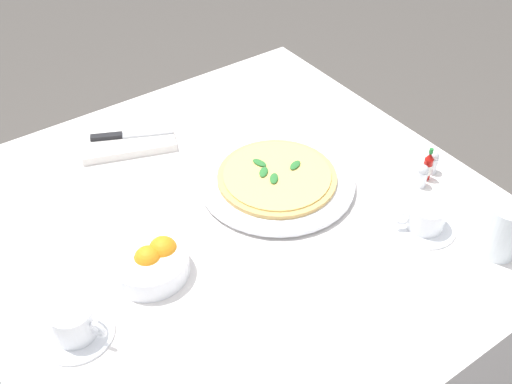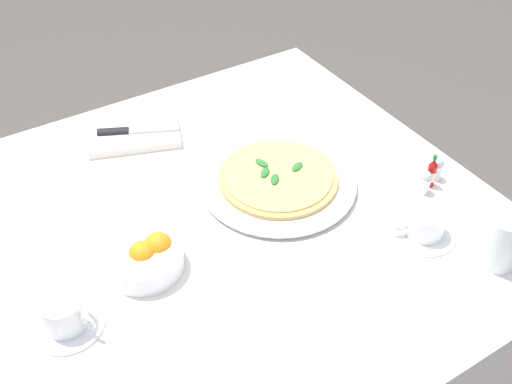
{
  "view_description": "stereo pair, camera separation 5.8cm",
  "coord_description": "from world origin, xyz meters",
  "px_view_note": "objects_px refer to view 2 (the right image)",
  "views": [
    {
      "loc": [
        -0.5,
        -0.79,
        1.61
      ],
      "look_at": [
        0.06,
        0.01,
        0.76
      ],
      "focal_mm": 42.5,
      "sensor_mm": 36.0,
      "label": 1
    },
    {
      "loc": [
        -0.45,
        -0.82,
        1.61
      ],
      "look_at": [
        0.06,
        0.01,
        0.76
      ],
      "focal_mm": 42.5,
      "sensor_mm": 36.0,
      "label": 2
    }
  ],
  "objects_px": {
    "dinner_knife": "(134,130)",
    "coffee_cup_right_edge": "(425,225)",
    "water_glass_back_corner": "(502,243)",
    "pizza_plate": "(278,182)",
    "pizza": "(278,177)",
    "citrus_bowl": "(146,257)",
    "salt_shaker": "(437,169)",
    "pepper_shaker": "(424,183)",
    "coffee_cup_near_right": "(65,315)",
    "napkin_folded": "(134,135)",
    "hot_sauce_bottle": "(431,173)"
  },
  "relations": [
    {
      "from": "citrus_bowl",
      "to": "salt_shaker",
      "type": "relative_size",
      "value": 2.67
    },
    {
      "from": "napkin_folded",
      "to": "citrus_bowl",
      "type": "bearing_deg",
      "value": -90.09
    },
    {
      "from": "coffee_cup_near_right",
      "to": "napkin_folded",
      "type": "distance_m",
      "value": 0.56
    },
    {
      "from": "salt_shaker",
      "to": "coffee_cup_right_edge",
      "type": "bearing_deg",
      "value": -141.63
    },
    {
      "from": "citrus_bowl",
      "to": "hot_sauce_bottle",
      "type": "bearing_deg",
      "value": -9.69
    },
    {
      "from": "hot_sauce_bottle",
      "to": "salt_shaker",
      "type": "relative_size",
      "value": 1.48
    },
    {
      "from": "water_glass_back_corner",
      "to": "napkin_folded",
      "type": "bearing_deg",
      "value": 120.31
    },
    {
      "from": "citrus_bowl",
      "to": "pizza_plate",
      "type": "bearing_deg",
      "value": 10.82
    },
    {
      "from": "pepper_shaker",
      "to": "coffee_cup_near_right",
      "type": "bearing_deg",
      "value": 175.36
    },
    {
      "from": "hot_sauce_bottle",
      "to": "dinner_knife",
      "type": "bearing_deg",
      "value": 133.77
    },
    {
      "from": "napkin_folded",
      "to": "hot_sauce_bottle",
      "type": "distance_m",
      "value": 0.7
    },
    {
      "from": "coffee_cup_near_right",
      "to": "pepper_shaker",
      "type": "xyz_separation_m",
      "value": [
        0.78,
        -0.06,
        -0.01
      ]
    },
    {
      "from": "napkin_folded",
      "to": "pizza",
      "type": "bearing_deg",
      "value": -39.21
    },
    {
      "from": "coffee_cup_near_right",
      "to": "water_glass_back_corner",
      "type": "bearing_deg",
      "value": -21.0
    },
    {
      "from": "napkin_folded",
      "to": "pizza_plate",
      "type": "bearing_deg",
      "value": -39.23
    },
    {
      "from": "salt_shaker",
      "to": "dinner_knife",
      "type": "bearing_deg",
      "value": 135.94
    },
    {
      "from": "coffee_cup_near_right",
      "to": "pizza_plate",
      "type": "bearing_deg",
      "value": 13.07
    },
    {
      "from": "coffee_cup_right_edge",
      "to": "water_glass_back_corner",
      "type": "relative_size",
      "value": 1.13
    },
    {
      "from": "pepper_shaker",
      "to": "dinner_knife",
      "type": "bearing_deg",
      "value": 131.51
    },
    {
      "from": "pizza",
      "to": "dinner_knife",
      "type": "relative_size",
      "value": 1.43
    },
    {
      "from": "salt_shaker",
      "to": "napkin_folded",
      "type": "bearing_deg",
      "value": 136.02
    },
    {
      "from": "pizza",
      "to": "napkin_folded",
      "type": "relative_size",
      "value": 1.05
    },
    {
      "from": "hot_sauce_bottle",
      "to": "salt_shaker",
      "type": "xyz_separation_m",
      "value": [
        0.03,
        0.01,
        -0.01
      ]
    },
    {
      "from": "citrus_bowl",
      "to": "pepper_shaker",
      "type": "distance_m",
      "value": 0.62
    },
    {
      "from": "pizza_plate",
      "to": "coffee_cup_right_edge",
      "type": "distance_m",
      "value": 0.33
    },
    {
      "from": "dinner_knife",
      "to": "salt_shaker",
      "type": "bearing_deg",
      "value": -18.54
    },
    {
      "from": "hot_sauce_bottle",
      "to": "pepper_shaker",
      "type": "distance_m",
      "value": 0.03
    },
    {
      "from": "water_glass_back_corner",
      "to": "hot_sauce_bottle",
      "type": "xyz_separation_m",
      "value": [
        0.05,
        0.24,
        -0.02
      ]
    },
    {
      "from": "citrus_bowl",
      "to": "coffee_cup_right_edge",
      "type": "bearing_deg",
      "value": -22.94
    },
    {
      "from": "water_glass_back_corner",
      "to": "hot_sauce_bottle",
      "type": "bearing_deg",
      "value": 77.39
    },
    {
      "from": "water_glass_back_corner",
      "to": "dinner_knife",
      "type": "xyz_separation_m",
      "value": [
        -0.43,
        0.74,
        -0.03
      ]
    },
    {
      "from": "pizza_plate",
      "to": "coffee_cup_right_edge",
      "type": "height_order",
      "value": "coffee_cup_right_edge"
    },
    {
      "from": "napkin_folded",
      "to": "salt_shaker",
      "type": "relative_size",
      "value": 4.46
    },
    {
      "from": "pizza",
      "to": "dinner_knife",
      "type": "bearing_deg",
      "value": 120.8
    },
    {
      "from": "pizza_plate",
      "to": "coffee_cup_near_right",
      "type": "xyz_separation_m",
      "value": [
        -0.52,
        -0.12,
        0.02
      ]
    },
    {
      "from": "pizza",
      "to": "coffee_cup_right_edge",
      "type": "xyz_separation_m",
      "value": [
        0.17,
        -0.28,
        0.0
      ]
    },
    {
      "from": "coffee_cup_near_right",
      "to": "salt_shaker",
      "type": "distance_m",
      "value": 0.84
    },
    {
      "from": "coffee_cup_near_right",
      "to": "pepper_shaker",
      "type": "height_order",
      "value": "coffee_cup_near_right"
    },
    {
      "from": "pizza_plate",
      "to": "hot_sauce_bottle",
      "type": "relative_size",
      "value": 4.16
    },
    {
      "from": "water_glass_back_corner",
      "to": "salt_shaker",
      "type": "xyz_separation_m",
      "value": [
        0.08,
        0.25,
        -0.03
      ]
    },
    {
      "from": "hot_sauce_bottle",
      "to": "pizza",
      "type": "bearing_deg",
      "value": 148.75
    },
    {
      "from": "water_glass_back_corner",
      "to": "dinner_knife",
      "type": "bearing_deg",
      "value": 120.2
    },
    {
      "from": "dinner_knife",
      "to": "coffee_cup_right_edge",
      "type": "bearing_deg",
      "value": -33.86
    },
    {
      "from": "pizza_plate",
      "to": "coffee_cup_near_right",
      "type": "relative_size",
      "value": 2.65
    },
    {
      "from": "pizza",
      "to": "salt_shaker",
      "type": "relative_size",
      "value": 4.69
    },
    {
      "from": "napkin_folded",
      "to": "pepper_shaker",
      "type": "bearing_deg",
      "value": -28.63
    },
    {
      "from": "pepper_shaker",
      "to": "pizza_plate",
      "type": "bearing_deg",
      "value": 144.63
    },
    {
      "from": "hot_sauce_bottle",
      "to": "pepper_shaker",
      "type": "height_order",
      "value": "hot_sauce_bottle"
    },
    {
      "from": "napkin_folded",
      "to": "salt_shaker",
      "type": "bearing_deg",
      "value": -24.22
    },
    {
      "from": "citrus_bowl",
      "to": "dinner_knife",
      "type": "bearing_deg",
      "value": 69.77
    }
  ]
}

